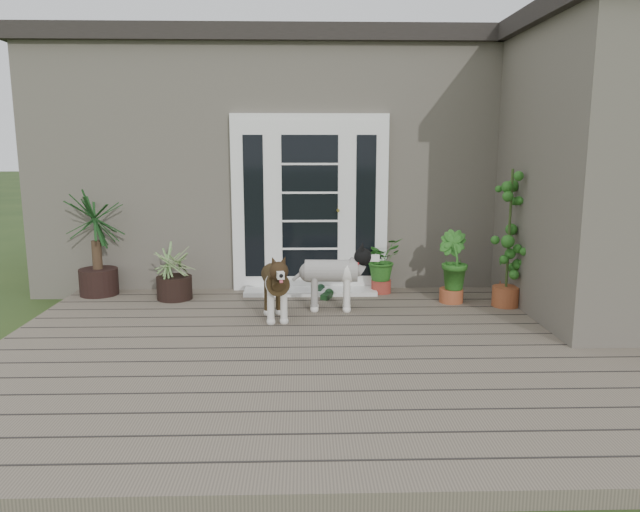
{
  "coord_description": "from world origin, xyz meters",
  "views": [
    {
      "loc": [
        -0.28,
        -4.74,
        1.9
      ],
      "look_at": [
        -0.1,
        1.75,
        0.7
      ],
      "focal_mm": 33.79,
      "sensor_mm": 36.0,
      "label": 1
    }
  ],
  "objects": [
    {
      "name": "door_step",
      "position": [
        -0.2,
        2.4,
        0.14
      ],
      "size": [
        1.6,
        0.4,
        0.05
      ],
      "primitive_type": "cube",
      "color": "white",
      "rests_on": "deck"
    },
    {
      "name": "herb_c",
      "position": [
        2.25,
        2.3,
        0.42
      ],
      "size": [
        0.46,
        0.46,
        0.61
      ],
      "primitive_type": "imported",
      "rotation": [
        0.0,
        0.0,
        4.53
      ],
      "color": "#22651C",
      "rests_on": "deck"
    },
    {
      "name": "spider_plant",
      "position": [
        -1.79,
        2.16,
        0.48
      ],
      "size": [
        0.86,
        0.86,
        0.72
      ],
      "primitive_type": null,
      "rotation": [
        0.0,
        0.0,
        -0.31
      ],
      "color": "#8DA465",
      "rests_on": "deck"
    },
    {
      "name": "door_unit",
      "position": [
        -0.2,
        2.6,
        1.19
      ],
      "size": [
        1.9,
        0.14,
        2.15
      ],
      "primitive_type": "cube",
      "color": "white",
      "rests_on": "deck"
    },
    {
      "name": "brindle_dog",
      "position": [
        -0.57,
        1.29,
        0.43
      ],
      "size": [
        0.44,
        0.79,
        0.62
      ],
      "primitive_type": null,
      "rotation": [
        0.0,
        0.0,
        3.31
      ],
      "color": "#3F2E17",
      "rests_on": "deck"
    },
    {
      "name": "yucca",
      "position": [
        -2.75,
        2.4,
        0.74
      ],
      "size": [
        0.88,
        0.88,
        1.25
      ],
      "primitive_type": null,
      "rotation": [
        0.0,
        0.0,
        -0.01
      ],
      "color": "black",
      "rests_on": "deck"
    },
    {
      "name": "house_wing",
      "position": [
        2.9,
        1.5,
        1.55
      ],
      "size": [
        1.6,
        2.4,
        3.1
      ],
      "primitive_type": "cube",
      "color": "#665E54",
      "rests_on": "ground"
    },
    {
      "name": "white_dog",
      "position": [
        0.02,
        1.63,
        0.44
      ],
      "size": [
        0.78,
        0.37,
        0.64
      ],
      "primitive_type": null,
      "rotation": [
        0.0,
        0.0,
        -1.62
      ],
      "color": "silver",
      "rests_on": "deck"
    },
    {
      "name": "clog_right",
      "position": [
        -0.01,
        2.14,
        0.16
      ],
      "size": [
        0.21,
        0.3,
        0.08
      ],
      "primitive_type": null,
      "rotation": [
        0.0,
        0.0,
        -0.36
      ],
      "color": "#163718",
      "rests_on": "deck"
    },
    {
      "name": "clog_left",
      "position": [
        -0.09,
        2.4,
        0.16
      ],
      "size": [
        0.18,
        0.28,
        0.08
      ],
      "primitive_type": null,
      "rotation": [
        0.0,
        0.0,
        -0.26
      ],
      "color": "black",
      "rests_on": "deck"
    },
    {
      "name": "roof_wing",
      "position": [
        2.9,
        1.5,
        3.2
      ],
      "size": [
        1.8,
        2.6,
        0.2
      ],
      "primitive_type": "cube",
      "color": "#2D2826",
      "rests_on": "house_wing"
    },
    {
      "name": "roof_main",
      "position": [
        0.0,
        4.65,
        3.2
      ],
      "size": [
        7.6,
        4.2,
        0.2
      ],
      "primitive_type": "cube",
      "color": "#2D2826",
      "rests_on": "house_main"
    },
    {
      "name": "sapling",
      "position": [
        1.98,
        1.74,
        0.91
      ],
      "size": [
        0.62,
        0.62,
        1.58
      ],
      "primitive_type": null,
      "rotation": [
        0.0,
        0.0,
        -0.42
      ],
      "color": "#1A5518",
      "rests_on": "deck"
    },
    {
      "name": "herb_b",
      "position": [
        1.41,
        1.92,
        0.42
      ],
      "size": [
        0.55,
        0.55,
        0.61
      ],
      "primitive_type": "imported",
      "rotation": [
        0.0,
        0.0,
        2.09
      ],
      "color": "#1D661E",
      "rests_on": "deck"
    },
    {
      "name": "house_main",
      "position": [
        0.0,
        4.65,
        1.55
      ],
      "size": [
        7.4,
        4.0,
        3.1
      ],
      "primitive_type": "cube",
      "color": "#665E54",
      "rests_on": "ground"
    },
    {
      "name": "herb_a",
      "position": [
        0.67,
        2.39,
        0.42
      ],
      "size": [
        0.67,
        0.67,
        0.6
      ],
      "primitive_type": "imported",
      "rotation": [
        0.0,
        0.0,
        0.7
      ],
      "color": "#285819",
      "rests_on": "deck"
    },
    {
      "name": "deck",
      "position": [
        0.0,
        0.4,
        0.06
      ],
      "size": [
        6.2,
        4.6,
        0.12
      ],
      "primitive_type": "cube",
      "color": "#6B5B4C",
      "rests_on": "ground"
    }
  ]
}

